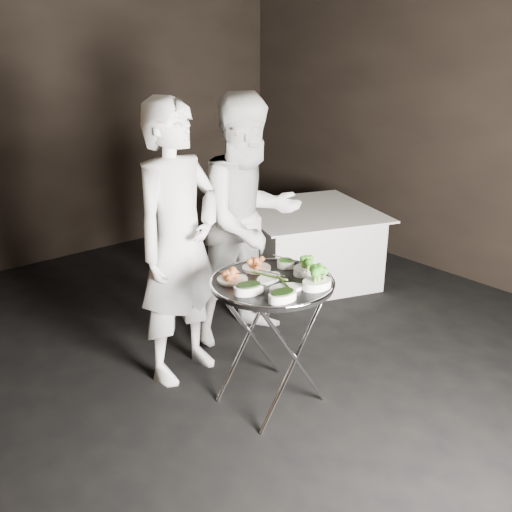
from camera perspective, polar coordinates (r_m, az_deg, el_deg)
floor at (r=3.65m, az=-0.00°, el=-16.23°), size 6.00×7.00×0.05m
wall_back at (r=6.10m, az=-22.39°, el=12.86°), size 6.00×0.05×3.00m
tray_stand at (r=3.55m, az=1.57°, el=-8.10°), size 0.56×0.47×0.82m
serving_tray at (r=3.39m, az=1.63°, el=-2.67°), size 0.75×0.75×0.04m
potato_plate_a at (r=3.38m, az=-2.39°, el=-2.05°), size 0.18×0.18×0.07m
potato_plate_b at (r=3.55m, az=0.05°, el=-0.90°), size 0.18×0.18×0.06m
greens_bowl at (r=3.59m, az=2.99°, el=-0.64°), size 0.11×0.11×0.06m
asparagus_plate_a at (r=3.39m, az=1.28°, el=-2.14°), size 0.23×0.17×0.04m
asparagus_plate_b at (r=3.27m, az=3.04°, el=-3.09°), size 0.23×0.18×0.04m
spinach_bowl_a at (r=3.21m, az=-0.74°, el=-3.16°), size 0.20×0.16×0.07m
spinach_bowl_b at (r=3.13m, az=2.67°, el=-3.89°), size 0.18×0.12×0.07m
broccoli_bowl_a at (r=3.50m, az=4.89°, el=-1.25°), size 0.20×0.17×0.07m
broccoli_bowl_b at (r=3.30m, az=6.11°, el=-2.62°), size 0.20×0.15×0.08m
serving_utensils at (r=3.42m, az=1.09°, el=-1.34°), size 0.58×0.43×0.01m
waiter_left at (r=3.72m, az=-7.73°, el=1.15°), size 0.76×0.57×1.87m
waiter_right at (r=4.22m, az=-0.69°, el=3.54°), size 0.96×0.78×1.85m
dining_table at (r=5.47m, az=5.09°, el=1.14°), size 1.21×1.21×0.69m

